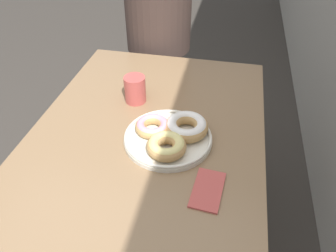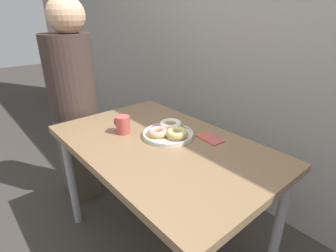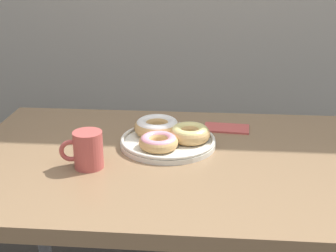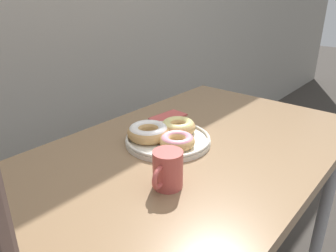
{
  "view_description": "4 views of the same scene",
  "coord_description": "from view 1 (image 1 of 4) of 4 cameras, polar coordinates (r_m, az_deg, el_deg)",
  "views": [
    {
      "loc": [
        0.72,
        0.57,
        1.41
      ],
      "look_at": [
        -0.04,
        0.41,
        0.78
      ],
      "focal_mm": 35.0,
      "sensor_mm": 36.0,
      "label": 1
    },
    {
      "loc": [
        0.94,
        -0.43,
        1.35
      ],
      "look_at": [
        -0.04,
        0.41,
        0.78
      ],
      "focal_mm": 28.0,
      "sensor_mm": 36.0,
      "label": 2
    },
    {
      "loc": [
        0.07,
        -0.84,
        1.26
      ],
      "look_at": [
        -0.04,
        0.41,
        0.78
      ],
      "focal_mm": 50.0,
      "sensor_mm": 36.0,
      "label": 3
    },
    {
      "loc": [
        -0.78,
        -0.21,
        1.19
      ],
      "look_at": [
        -0.04,
        0.41,
        0.78
      ],
      "focal_mm": 35.0,
      "sensor_mm": 36.0,
      "label": 4
    }
  ],
  "objects": [
    {
      "name": "coffee_mug",
      "position": [
        1.19,
        -5.74,
        6.51
      ],
      "size": [
        0.11,
        0.08,
        0.1
      ],
      "color": "#B74C47",
      "rests_on": "dining_table"
    },
    {
      "name": "napkin",
      "position": [
        0.9,
        6.93,
        -10.94
      ],
      "size": [
        0.15,
        0.09,
        0.01
      ],
      "color": "#BC4C47",
      "rests_on": "dining_table"
    },
    {
      "name": "dining_table",
      "position": [
        1.08,
        -4.47,
        -6.37
      ],
      "size": [
        1.2,
        0.76,
        0.72
      ],
      "color": "#846647",
      "rests_on": "ground_plane"
    },
    {
      "name": "person_figure",
      "position": [
        1.7,
        -1.68,
        17.07
      ],
      "size": [
        0.35,
        0.32,
        1.44
      ],
      "color": "brown",
      "rests_on": "ground_plane"
    },
    {
      "name": "donut_plate",
      "position": [
        1.02,
        0.47,
        -1.43
      ],
      "size": [
        0.29,
        0.28,
        0.06
      ],
      "color": "silver",
      "rests_on": "dining_table"
    },
    {
      "name": "ground_plane",
      "position": [
        1.68,
        -15.07,
        -20.0
      ],
      "size": [
        14.0,
        14.0,
        0.0
      ],
      "primitive_type": "plane",
      "color": "#38332D"
    }
  ]
}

